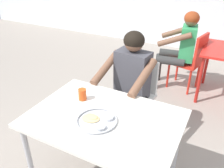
{
  "coord_description": "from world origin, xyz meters",
  "views": [
    {
      "loc": [
        0.81,
        -1.15,
        1.84
      ],
      "look_at": [
        0.03,
        0.34,
        0.91
      ],
      "focal_mm": 37.36,
      "sensor_mm": 36.0,
      "label": 1
    }
  ],
  "objects_px": {
    "drinking_cup": "(82,94)",
    "chair_red_left": "(191,59)",
    "diner_foreground": "(128,81)",
    "thali_tray": "(97,120)",
    "patron_background": "(181,44)",
    "chair_foreground": "(136,91)",
    "table_foreground": "(104,125)"
  },
  "relations": [
    {
      "from": "drinking_cup",
      "to": "chair_red_left",
      "type": "distance_m",
      "value": 2.08
    },
    {
      "from": "thali_tray",
      "to": "chair_red_left",
      "type": "distance_m",
      "value": 2.22
    },
    {
      "from": "chair_foreground",
      "to": "patron_background",
      "type": "bearing_deg",
      "value": 81.47
    },
    {
      "from": "chair_foreground",
      "to": "patron_background",
      "type": "distance_m",
      "value": 1.24
    },
    {
      "from": "table_foreground",
      "to": "patron_background",
      "type": "relative_size",
      "value": 0.98
    },
    {
      "from": "table_foreground",
      "to": "chair_red_left",
      "type": "bearing_deg",
      "value": 82.57
    },
    {
      "from": "thali_tray",
      "to": "patron_background",
      "type": "height_order",
      "value": "patron_background"
    },
    {
      "from": "diner_foreground",
      "to": "chair_red_left",
      "type": "bearing_deg",
      "value": 75.48
    },
    {
      "from": "thali_tray",
      "to": "patron_background",
      "type": "distance_m",
      "value": 2.17
    },
    {
      "from": "thali_tray",
      "to": "patron_background",
      "type": "relative_size",
      "value": 0.26
    },
    {
      "from": "drinking_cup",
      "to": "chair_foreground",
      "type": "bearing_deg",
      "value": 74.95
    },
    {
      "from": "chair_foreground",
      "to": "patron_background",
      "type": "height_order",
      "value": "patron_background"
    },
    {
      "from": "drinking_cup",
      "to": "patron_background",
      "type": "bearing_deg",
      "value": 78.95
    },
    {
      "from": "chair_red_left",
      "to": "diner_foreground",
      "type": "bearing_deg",
      "value": -104.52
    },
    {
      "from": "table_foreground",
      "to": "chair_red_left",
      "type": "height_order",
      "value": "chair_red_left"
    },
    {
      "from": "diner_foreground",
      "to": "chair_red_left",
      "type": "xyz_separation_m",
      "value": [
        0.38,
        1.45,
        -0.23
      ]
    },
    {
      "from": "table_foreground",
      "to": "chair_red_left",
      "type": "xyz_separation_m",
      "value": [
        0.28,
        2.11,
        -0.18
      ]
    },
    {
      "from": "table_foreground",
      "to": "drinking_cup",
      "type": "relative_size",
      "value": 11.58
    },
    {
      "from": "drinking_cup",
      "to": "diner_foreground",
      "type": "xyz_separation_m",
      "value": [
        0.18,
        0.53,
        -0.08
      ]
    },
    {
      "from": "diner_foreground",
      "to": "drinking_cup",
      "type": "bearing_deg",
      "value": -109.17
    },
    {
      "from": "thali_tray",
      "to": "chair_foreground",
      "type": "height_order",
      "value": "chair_foreground"
    },
    {
      "from": "thali_tray",
      "to": "patron_background",
      "type": "bearing_deg",
      "value": 86.91
    },
    {
      "from": "diner_foreground",
      "to": "thali_tray",
      "type": "bearing_deg",
      "value": -83.59
    },
    {
      "from": "table_foreground",
      "to": "chair_foreground",
      "type": "height_order",
      "value": "chair_foreground"
    },
    {
      "from": "chair_foreground",
      "to": "diner_foreground",
      "type": "height_order",
      "value": "diner_foreground"
    },
    {
      "from": "chair_foreground",
      "to": "diner_foreground",
      "type": "bearing_deg",
      "value": -94.48
    },
    {
      "from": "table_foreground",
      "to": "thali_tray",
      "type": "bearing_deg",
      "value": -104.63
    },
    {
      "from": "drinking_cup",
      "to": "chair_red_left",
      "type": "xyz_separation_m",
      "value": [
        0.56,
        1.98,
        -0.31
      ]
    },
    {
      "from": "table_foreground",
      "to": "diner_foreground",
      "type": "bearing_deg",
      "value": 98.69
    },
    {
      "from": "drinking_cup",
      "to": "patron_background",
      "type": "distance_m",
      "value": 2.0
    },
    {
      "from": "chair_foreground",
      "to": "patron_background",
      "type": "xyz_separation_m",
      "value": [
        0.18,
        1.21,
        0.2
      ]
    },
    {
      "from": "diner_foreground",
      "to": "chair_foreground",
      "type": "bearing_deg",
      "value": 85.52
    }
  ]
}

